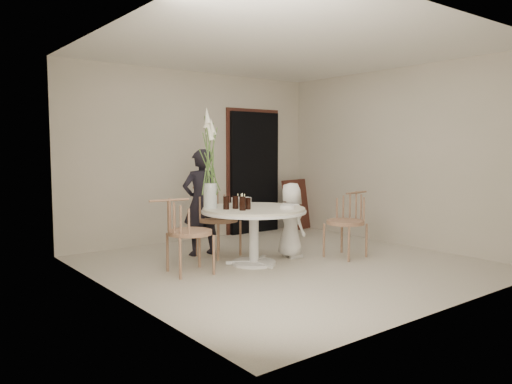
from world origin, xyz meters
TOP-DOWN VIEW (x-y plane):
  - ground at (0.00, 0.00)m, footprint 4.50×4.50m
  - room_shell at (0.00, 0.00)m, footprint 4.50×4.50m
  - doorway at (1.15, 2.19)m, footprint 1.00×0.10m
  - door_trim at (1.15, 2.23)m, footprint 1.12×0.03m
  - table at (-0.35, 0.25)m, footprint 1.33×1.33m
  - picture_frame at (1.95, 1.95)m, footprint 0.71×0.33m
  - chair_far at (-0.45, 1.08)m, footprint 0.58×0.61m
  - chair_right at (1.01, -0.16)m, footprint 0.57×0.53m
  - chair_left at (-1.35, 0.38)m, footprint 0.58×0.55m
  - girl at (-0.58, 1.15)m, footprint 0.57×0.40m
  - boy at (0.30, 0.27)m, footprint 0.42×0.55m
  - birthday_cake at (-0.44, 0.40)m, footprint 0.26×0.26m
  - cola_tumbler_a at (-0.62, 0.12)m, footprint 0.10×0.10m
  - cola_tumbler_b at (-0.50, 0.17)m, footprint 0.07×0.07m
  - cola_tumbler_c at (-0.72, 0.33)m, footprint 0.09×0.09m
  - cola_tumbler_d at (-0.59, 0.31)m, footprint 0.08×0.08m
  - plate_stack at (-0.08, -0.09)m, footprint 0.24×0.24m
  - flower_vase at (-0.82, 0.54)m, footprint 0.17×0.17m

SIDE VIEW (x-z plane):
  - ground at x=0.00m, z-range 0.00..0.00m
  - picture_frame at x=1.95m, z-range 0.00..0.91m
  - boy at x=0.30m, z-range 0.00..1.02m
  - chair_right at x=1.01m, z-range 0.13..1.02m
  - chair_left at x=-1.35m, z-range 0.13..1.04m
  - chair_far at x=-0.45m, z-range 0.14..1.08m
  - table at x=-0.35m, z-range 0.25..0.98m
  - girl at x=-0.58m, z-range 0.00..1.47m
  - plate_stack at x=-0.08m, z-range 0.73..0.78m
  - birthday_cake at x=-0.44m, z-range 0.71..0.88m
  - cola_tumbler_b at x=-0.50m, z-range 0.73..0.87m
  - cola_tumbler_d at x=-0.59m, z-range 0.73..0.89m
  - cola_tumbler_c at x=-0.72m, z-range 0.73..0.89m
  - cola_tumbler_a at x=-0.62m, z-range 0.73..0.90m
  - doorway at x=1.15m, z-range 0.00..2.10m
  - door_trim at x=1.15m, z-range 0.00..2.22m
  - flower_vase at x=-0.82m, z-range 0.66..1.92m
  - room_shell at x=0.00m, z-range -0.63..3.87m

